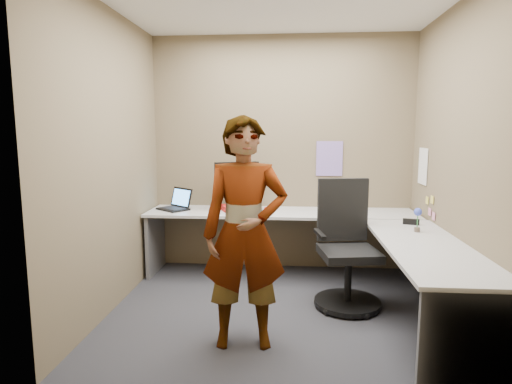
# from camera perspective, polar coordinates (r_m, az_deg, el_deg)

# --- Properties ---
(ground) EXTENTS (3.00, 3.00, 0.00)m
(ground) POSITION_cam_1_polar(r_m,az_deg,el_deg) (4.04, 2.87, -15.45)
(ground) COLOR #26262B
(ground) RESTS_ON ground
(wall_back) EXTENTS (3.00, 0.00, 3.00)m
(wall_back) POSITION_cam_1_polar(r_m,az_deg,el_deg) (5.01, 3.46, 5.08)
(wall_back) COLOR brown
(wall_back) RESTS_ON ground
(wall_right) EXTENTS (0.00, 2.70, 2.70)m
(wall_right) POSITION_cam_1_polar(r_m,az_deg,el_deg) (3.97, 25.28, 3.49)
(wall_right) COLOR brown
(wall_right) RESTS_ON ground
(wall_left) EXTENTS (0.00, 2.70, 2.70)m
(wall_left) POSITION_cam_1_polar(r_m,az_deg,el_deg) (4.05, -18.78, 3.92)
(wall_left) COLOR brown
(wall_left) RESTS_ON ground
(desk) EXTENTS (2.98, 2.58, 0.73)m
(desk) POSITION_cam_1_polar(r_m,az_deg,el_deg) (4.23, 9.06, -6.04)
(desk) COLOR #AFAFAF
(desk) RESTS_ON ground
(paper_ream) EXTENTS (0.38, 0.34, 0.06)m
(paper_ream) POSITION_cam_1_polar(r_m,az_deg,el_deg) (4.81, -2.57, -2.10)
(paper_ream) COLOR red
(paper_ream) RESTS_ON desk
(monitor) EXTENTS (0.48, 0.24, 0.48)m
(monitor) POSITION_cam_1_polar(r_m,az_deg,el_deg) (4.79, -2.56, 1.67)
(monitor) COLOR black
(monitor) RESTS_ON paper_ream
(laptop) EXTENTS (0.43, 0.43, 0.24)m
(laptop) POSITION_cam_1_polar(r_m,az_deg,el_deg) (4.96, -10.53, -1.57)
(laptop) COLOR black
(laptop) RESTS_ON desk
(trackball_mouse) EXTENTS (0.12, 0.08, 0.07)m
(trackball_mouse) POSITION_cam_1_polar(r_m,az_deg,el_deg) (4.65, 1.30, -2.55)
(trackball_mouse) COLOR #B7B7BC
(trackball_mouse) RESTS_ON desk
(origami) EXTENTS (0.10, 0.10, 0.06)m
(origami) POSITION_cam_1_polar(r_m,az_deg,el_deg) (4.60, -1.99, -2.60)
(origami) COLOR white
(origami) RESTS_ON desk
(stapler) EXTENTS (0.16, 0.08, 0.05)m
(stapler) POSITION_cam_1_polar(r_m,az_deg,el_deg) (4.36, 19.97, -3.74)
(stapler) COLOR black
(stapler) RESTS_ON desk
(flower) EXTENTS (0.07, 0.07, 0.22)m
(flower) POSITION_cam_1_polar(r_m,az_deg,el_deg) (4.04, 20.76, -3.02)
(flower) COLOR brown
(flower) RESTS_ON desk
(calendar_purple) EXTENTS (0.30, 0.01, 0.40)m
(calendar_purple) POSITION_cam_1_polar(r_m,az_deg,el_deg) (5.02, 9.76, 4.41)
(calendar_purple) COLOR #846BB7
(calendar_purple) RESTS_ON wall_back
(calendar_white) EXTENTS (0.01, 0.28, 0.38)m
(calendar_white) POSITION_cam_1_polar(r_m,az_deg,el_deg) (4.82, 21.37, 3.22)
(calendar_white) COLOR white
(calendar_white) RESTS_ON wall_right
(sticky_note_a) EXTENTS (0.01, 0.07, 0.07)m
(sticky_note_a) POSITION_cam_1_polar(r_m,az_deg,el_deg) (4.52, 22.43, -0.97)
(sticky_note_a) COLOR #F2E059
(sticky_note_a) RESTS_ON wall_right
(sticky_note_b) EXTENTS (0.01, 0.07, 0.07)m
(sticky_note_b) POSITION_cam_1_polar(r_m,az_deg,el_deg) (4.59, 22.15, -2.47)
(sticky_note_b) COLOR pink
(sticky_note_b) RESTS_ON wall_right
(sticky_note_c) EXTENTS (0.01, 0.07, 0.07)m
(sticky_note_c) POSITION_cam_1_polar(r_m,az_deg,el_deg) (4.48, 22.59, -3.00)
(sticky_note_c) COLOR pink
(sticky_note_c) RESTS_ON wall_right
(sticky_note_d) EXTENTS (0.01, 0.07, 0.07)m
(sticky_note_d) POSITION_cam_1_polar(r_m,az_deg,el_deg) (4.67, 21.85, -1.04)
(sticky_note_d) COLOR #F2E059
(sticky_note_d) RESTS_ON wall_right
(office_chair) EXTENTS (0.63, 0.61, 1.15)m
(office_chair) POSITION_cam_1_polar(r_m,az_deg,el_deg) (4.10, 11.97, -8.28)
(office_chair) COLOR black
(office_chair) RESTS_ON ground
(person) EXTENTS (0.67, 0.48, 1.73)m
(person) POSITION_cam_1_polar(r_m,az_deg,el_deg) (3.19, -1.49, -5.50)
(person) COLOR #999399
(person) RESTS_ON ground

